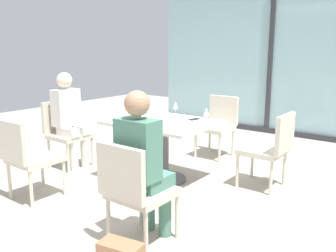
% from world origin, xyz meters
% --- Properties ---
extents(ground_plane, '(12.00, 12.00, 0.00)m').
position_xyz_m(ground_plane, '(0.00, 0.00, 0.00)').
color(ground_plane, '#A89E8E').
extents(window_wall_backdrop, '(4.69, 0.10, 2.70)m').
position_xyz_m(window_wall_backdrop, '(0.00, 3.20, 1.21)').
color(window_wall_backdrop, '#8FB7BC').
rests_on(window_wall_backdrop, ground_plane).
extents(dining_table_main, '(1.22, 0.96, 0.73)m').
position_xyz_m(dining_table_main, '(0.00, 0.00, 0.55)').
color(dining_table_main, silver).
rests_on(dining_table_main, ground_plane).
extents(chair_front_right, '(0.46, 0.50, 0.87)m').
position_xyz_m(chair_front_right, '(0.75, -1.32, 0.50)').
color(chair_front_right, beige).
rests_on(chair_front_right, ground_plane).
extents(chair_side_end, '(0.50, 0.46, 0.87)m').
position_xyz_m(chair_side_end, '(-1.40, -0.35, 0.50)').
color(chair_side_end, beige).
rests_on(chair_side_end, ground_plane).
extents(chair_far_right, '(0.50, 0.46, 0.87)m').
position_xyz_m(chair_far_right, '(1.13, 0.52, 0.50)').
color(chair_far_right, beige).
rests_on(chair_far_right, ground_plane).
extents(chair_front_left, '(0.46, 0.50, 0.87)m').
position_xyz_m(chair_front_left, '(-0.75, -1.32, 0.50)').
color(chair_front_left, beige).
rests_on(chair_front_left, ground_plane).
extents(chair_near_window, '(0.46, 0.51, 0.87)m').
position_xyz_m(chair_near_window, '(0.00, 1.32, 0.50)').
color(chair_near_window, beige).
rests_on(chair_near_window, ground_plane).
extents(person_front_right, '(0.34, 0.39, 1.26)m').
position_xyz_m(person_front_right, '(0.75, -1.21, 0.70)').
color(person_front_right, '#4C7F6B').
rests_on(person_front_right, ground_plane).
extents(person_side_end, '(0.39, 0.34, 1.26)m').
position_xyz_m(person_side_end, '(-1.29, -0.35, 0.70)').
color(person_side_end, silver).
rests_on(person_side_end, ground_plane).
extents(wine_glass_0, '(0.07, 0.07, 0.18)m').
position_xyz_m(wine_glass_0, '(0.49, 0.17, 0.86)').
color(wine_glass_0, silver).
rests_on(wine_glass_0, dining_table_main).
extents(wine_glass_1, '(0.07, 0.07, 0.18)m').
position_xyz_m(wine_glass_1, '(-0.09, -0.15, 0.86)').
color(wine_glass_1, silver).
rests_on(wine_glass_1, dining_table_main).
extents(wine_glass_2, '(0.07, 0.07, 0.18)m').
position_xyz_m(wine_glass_2, '(-0.46, -0.34, 0.86)').
color(wine_glass_2, silver).
rests_on(wine_glass_2, dining_table_main).
extents(wine_glass_3, '(0.07, 0.07, 0.18)m').
position_xyz_m(wine_glass_3, '(-0.07, 0.35, 0.86)').
color(wine_glass_3, silver).
rests_on(wine_glass_3, dining_table_main).
extents(coffee_cup, '(0.08, 0.08, 0.09)m').
position_xyz_m(coffee_cup, '(-0.33, 0.22, 0.78)').
color(coffee_cup, white).
rests_on(coffee_cup, dining_table_main).
extents(cell_phone_on_table, '(0.10, 0.15, 0.01)m').
position_xyz_m(cell_phone_on_table, '(0.25, 0.29, 0.73)').
color(cell_phone_on_table, black).
rests_on(cell_phone_on_table, dining_table_main).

